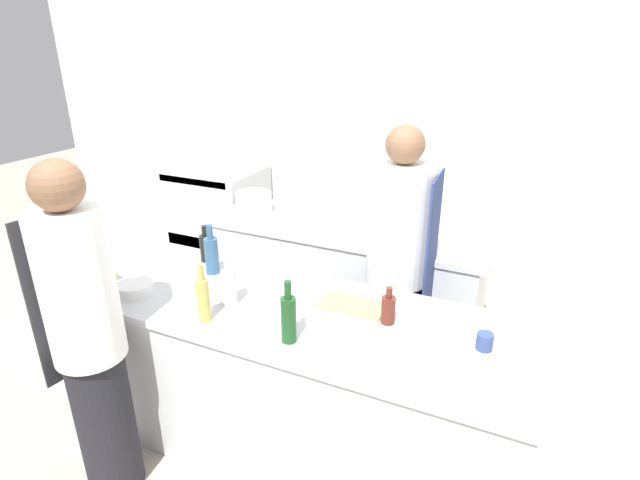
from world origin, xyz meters
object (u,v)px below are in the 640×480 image
object	(u,v)px
chef_at_prep_near	(89,340)
stockpot	(254,202)
bottle_vinegar	(229,286)
cup	(485,341)
oven_range	(218,221)
bottle_wine	(212,254)
bottle_sauce	(206,247)
bottle_water	(289,318)
chef_at_stove	(398,269)
bowl_mixing_large	(100,280)
bowl_prep_small	(135,288)
bottle_cooking_oil	(203,298)
bottle_olive_oil	(388,309)

from	to	relation	value
chef_at_prep_near	stockpot	size ratio (longest dim) A/B	6.24
bottle_vinegar	cup	world-z (taller)	bottle_vinegar
oven_range	cup	xyz separation A→B (m)	(2.71, -1.70, 0.42)
chef_at_prep_near	bottle_vinegar	distance (m)	0.70
bottle_wine	bottle_sauce	bearing A→B (deg)	137.55
bottle_water	stockpot	world-z (taller)	bottle_water
chef_at_stove	stockpot	bearing A→B (deg)	-112.50
bottle_wine	bowl_mixing_large	distance (m)	0.63
bowl_prep_small	stockpot	distance (m)	1.43
chef_at_prep_near	cup	size ratio (longest dim) A/B	22.14
bottle_wine	bottle_cooking_oil	xyz separation A→B (m)	(0.28, -0.45, 0.00)
bottle_vinegar	bottle_cooking_oil	world-z (taller)	bottle_cooking_oil
bottle_wine	bottle_cooking_oil	distance (m)	0.53
chef_at_stove	bottle_water	size ratio (longest dim) A/B	5.70
bottle_sauce	cup	bearing A→B (deg)	-8.32
oven_range	bottle_cooking_oil	size ratio (longest dim) A/B	3.41
chef_at_stove	stockpot	distance (m)	1.41
bottle_wine	cup	world-z (taller)	bottle_wine
bowl_prep_small	stockpot	world-z (taller)	stockpot
cup	bottle_sauce	bearing A→B (deg)	171.68
bottle_olive_oil	cup	bearing A→B (deg)	-3.76
bottle_vinegar	bottle_cooking_oil	bearing A→B (deg)	-96.48
bowl_mixing_large	cup	world-z (taller)	same
chef_at_prep_near	bottle_vinegar	bearing A→B (deg)	-30.05
stockpot	bottle_wine	bearing A→B (deg)	-70.78
bottle_vinegar	bottle_olive_oil	bearing A→B (deg)	12.22
bottle_sauce	cup	size ratio (longest dim) A/B	2.93
chef_at_prep_near	bottle_cooking_oil	distance (m)	0.55
bottle_water	bowl_prep_small	distance (m)	0.98
bottle_water	cup	bearing A→B (deg)	20.77
bottle_sauce	chef_at_stove	bearing A→B (deg)	21.52
bottle_vinegar	stockpot	world-z (taller)	bottle_vinegar
bottle_vinegar	bottle_wine	xyz separation A→B (m)	(-0.31, 0.27, 0.01)
oven_range	bottle_wine	distance (m)	2.01
bottle_cooking_oil	bottle_vinegar	bearing A→B (deg)	83.52
bottle_olive_oil	stockpot	distance (m)	1.85
bottle_olive_oil	cup	world-z (taller)	bottle_olive_oil
bowl_mixing_large	stockpot	size ratio (longest dim) A/B	0.68
bottle_wine	bottle_cooking_oil	size ratio (longest dim) A/B	0.99
oven_range	bowl_mixing_large	bearing A→B (deg)	-71.35
bottle_water	bowl_mixing_large	world-z (taller)	bottle_water
bowl_prep_small	stockpot	xyz separation A→B (m)	(-0.13, 1.42, 0.05)
bowl_prep_small	bottle_vinegar	bearing A→B (deg)	13.04
chef_at_prep_near	bottle_sauce	size ratio (longest dim) A/B	7.54
chef_at_stove	bottle_sauce	distance (m)	1.19
chef_at_stove	bottle_vinegar	size ratio (longest dim) A/B	6.60
bottle_vinegar	cup	bearing A→B (deg)	6.48
bottle_water	oven_range	bearing A→B (deg)	133.14
oven_range	bottle_water	xyz separation A→B (m)	(1.89, -2.01, 0.50)
cup	stockpot	bearing A→B (deg)	149.12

